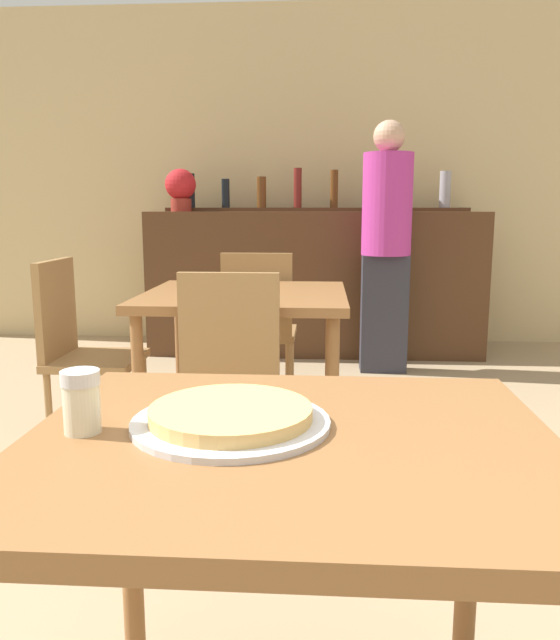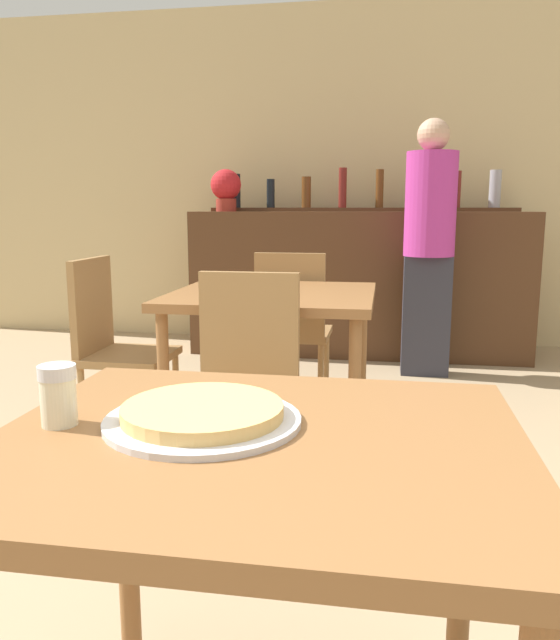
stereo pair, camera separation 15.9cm
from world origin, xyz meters
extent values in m
cube|color=#D1B784|center=(0.00, 4.44, 1.40)|extent=(8.00, 0.05, 2.80)
cube|color=brown|center=(0.00, 0.00, 0.74)|extent=(0.91, 0.77, 0.04)
cylinder|color=brown|center=(-0.39, 0.33, 0.36)|extent=(0.05, 0.05, 0.72)
cylinder|color=brown|center=(0.39, 0.33, 0.36)|extent=(0.05, 0.05, 0.72)
cube|color=brown|center=(-0.29, 1.77, 0.75)|extent=(0.91, 0.87, 0.04)
cylinder|color=brown|center=(-0.69, 1.40, 0.36)|extent=(0.05, 0.05, 0.73)
cylinder|color=brown|center=(0.10, 1.40, 0.36)|extent=(0.05, 0.05, 0.73)
cylinder|color=brown|center=(-0.69, 2.15, 0.36)|extent=(0.05, 0.05, 0.73)
cylinder|color=brown|center=(0.10, 2.15, 0.36)|extent=(0.05, 0.05, 0.73)
cube|color=#4C2D19|center=(0.00, 3.93, 0.56)|extent=(2.60, 0.56, 1.12)
cube|color=#4C2D19|center=(0.00, 4.07, 1.13)|extent=(2.39, 0.24, 0.03)
cylinder|color=black|center=(-1.02, 4.07, 1.28)|extent=(0.08, 0.08, 0.27)
cylinder|color=black|center=(-0.73, 4.07, 1.26)|extent=(0.07, 0.07, 0.23)
cylinder|color=#5B3314|center=(-0.44, 4.07, 1.27)|extent=(0.07, 0.07, 0.24)
cylinder|color=maroon|center=(-0.15, 4.07, 1.30)|extent=(0.06, 0.06, 0.31)
cylinder|color=#5B3314|center=(0.15, 4.07, 1.29)|extent=(0.06, 0.06, 0.29)
cylinder|color=#5B3314|center=(0.44, 4.07, 1.26)|extent=(0.07, 0.07, 0.24)
cylinder|color=maroon|center=(0.73, 4.07, 1.29)|extent=(0.08, 0.08, 0.28)
cylinder|color=#9999A3|center=(1.02, 4.07, 1.29)|extent=(0.09, 0.09, 0.28)
cube|color=olive|center=(-0.29, 1.09, 0.44)|extent=(0.40, 0.40, 0.04)
cube|color=olive|center=(-0.29, 1.27, 0.68)|extent=(0.38, 0.04, 0.45)
cylinder|color=olive|center=(-0.46, 0.92, 0.21)|extent=(0.03, 0.03, 0.42)
cylinder|color=olive|center=(-0.12, 0.92, 0.21)|extent=(0.03, 0.03, 0.42)
cylinder|color=olive|center=(-0.46, 1.26, 0.21)|extent=(0.03, 0.03, 0.42)
cylinder|color=olive|center=(-0.12, 1.26, 0.21)|extent=(0.03, 0.03, 0.42)
cube|color=olive|center=(-0.29, 2.46, 0.44)|extent=(0.40, 0.40, 0.04)
cube|color=olive|center=(-0.29, 2.28, 0.68)|extent=(0.38, 0.04, 0.45)
cylinder|color=olive|center=(-0.12, 2.63, 0.21)|extent=(0.03, 0.03, 0.42)
cylinder|color=olive|center=(-0.46, 2.63, 0.21)|extent=(0.03, 0.03, 0.42)
cylinder|color=olive|center=(-0.12, 2.29, 0.21)|extent=(0.03, 0.03, 0.42)
cylinder|color=olive|center=(-0.46, 2.29, 0.21)|extent=(0.03, 0.03, 0.42)
cube|color=olive|center=(-1.00, 1.77, 0.44)|extent=(0.40, 0.40, 0.04)
cube|color=olive|center=(-1.18, 1.77, 0.68)|extent=(0.04, 0.38, 0.45)
cylinder|color=olive|center=(-0.83, 1.60, 0.21)|extent=(0.03, 0.03, 0.42)
cylinder|color=olive|center=(-0.83, 1.94, 0.21)|extent=(0.03, 0.03, 0.42)
cylinder|color=olive|center=(-1.17, 1.60, 0.21)|extent=(0.03, 0.03, 0.42)
cylinder|color=olive|center=(-1.17, 1.94, 0.21)|extent=(0.03, 0.03, 0.42)
cylinder|color=silver|center=(-0.11, 0.04, 0.77)|extent=(0.35, 0.35, 0.01)
cylinder|color=#E0B266|center=(-0.11, 0.04, 0.79)|extent=(0.29, 0.29, 0.02)
cylinder|color=beige|center=(-0.36, -0.01, 0.81)|extent=(0.06, 0.06, 0.09)
cylinder|color=silver|center=(-0.36, -0.01, 0.86)|extent=(0.07, 0.07, 0.02)
cube|color=#2D2D38|center=(0.49, 3.35, 0.41)|extent=(0.32, 0.18, 0.82)
cylinder|color=#B2338C|center=(0.49, 3.35, 1.17)|extent=(0.34, 0.34, 0.69)
sphere|color=tan|center=(0.49, 3.35, 1.62)|extent=(0.21, 0.21, 0.21)
cylinder|color=maroon|center=(-1.05, 3.88, 1.17)|extent=(0.16, 0.16, 0.10)
sphere|color=red|center=(-1.05, 3.88, 1.32)|extent=(0.24, 0.24, 0.24)
camera|label=1|loc=(0.05, -1.01, 1.14)|focal=35.00mm
camera|label=2|loc=(0.21, -0.99, 1.14)|focal=35.00mm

